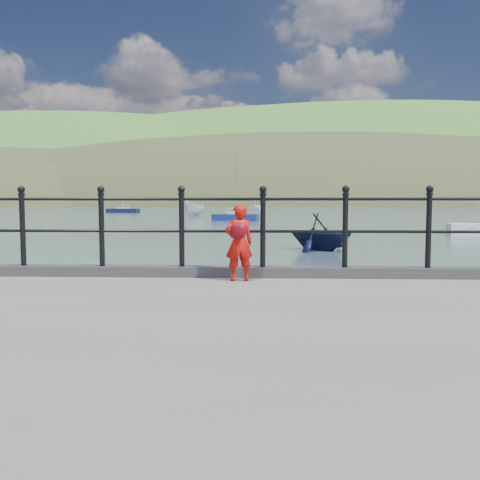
{
  "coord_description": "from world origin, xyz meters",
  "views": [
    {
      "loc": [
        0.58,
        -7.59,
        2.13
      ],
      "look_at": [
        0.27,
        -0.2,
        1.55
      ],
      "focal_mm": 38.0,
      "sensor_mm": 36.0,
      "label": 1
    }
  ],
  "objects_px": {
    "railing": "(222,221)",
    "launch_navy": "(319,232)",
    "sailboat_port": "(235,218)",
    "child": "(239,242)",
    "sailboat_left": "(123,211)",
    "sailboat_deep": "(255,209)",
    "launch_white": "(194,209)"
  },
  "relations": [
    {
      "from": "launch_white",
      "to": "sailboat_port",
      "type": "distance_m",
      "value": 15.84
    },
    {
      "from": "sailboat_port",
      "to": "railing",
      "type": "bearing_deg",
      "value": -74.4
    },
    {
      "from": "sailboat_left",
      "to": "sailboat_port",
      "type": "bearing_deg",
      "value": -49.86
    },
    {
      "from": "sailboat_port",
      "to": "child",
      "type": "bearing_deg",
      "value": -74.09
    },
    {
      "from": "railing",
      "to": "launch_navy",
      "type": "bearing_deg",
      "value": 77.92
    },
    {
      "from": "railing",
      "to": "launch_navy",
      "type": "relative_size",
      "value": 6.01
    },
    {
      "from": "child",
      "to": "sailboat_left",
      "type": "bearing_deg",
      "value": -88.19
    },
    {
      "from": "launch_navy",
      "to": "sailboat_port",
      "type": "height_order",
      "value": "sailboat_port"
    },
    {
      "from": "launch_white",
      "to": "sailboat_port",
      "type": "relative_size",
      "value": 0.74
    },
    {
      "from": "launch_white",
      "to": "sailboat_deep",
      "type": "distance_m",
      "value": 42.31
    },
    {
      "from": "railing",
      "to": "sailboat_left",
      "type": "bearing_deg",
      "value": 106.44
    },
    {
      "from": "launch_white",
      "to": "sailboat_left",
      "type": "relative_size",
      "value": 0.65
    },
    {
      "from": "launch_white",
      "to": "sailboat_deep",
      "type": "relative_size",
      "value": 0.62
    },
    {
      "from": "launch_navy",
      "to": "sailboat_left",
      "type": "xyz_separation_m",
      "value": [
        -26.36,
        64.83,
        -0.45
      ]
    },
    {
      "from": "railing",
      "to": "sailboat_deep",
      "type": "distance_m",
      "value": 101.17
    },
    {
      "from": "launch_white",
      "to": "sailboat_port",
      "type": "xyz_separation_m",
      "value": [
        6.26,
        -14.53,
        -0.66
      ]
    },
    {
      "from": "railing",
      "to": "sailboat_left",
      "type": "height_order",
      "value": "sailboat_left"
    },
    {
      "from": "railing",
      "to": "launch_navy",
      "type": "distance_m",
      "value": 14.56
    },
    {
      "from": "sailboat_left",
      "to": "child",
      "type": "bearing_deg",
      "value": -65.2
    },
    {
      "from": "sailboat_left",
      "to": "launch_navy",
      "type": "bearing_deg",
      "value": -59.61
    },
    {
      "from": "railing",
      "to": "launch_white",
      "type": "xyz_separation_m",
      "value": [
        -8.42,
        59.54,
        -0.82
      ]
    },
    {
      "from": "sailboat_port",
      "to": "sailboat_deep",
      "type": "height_order",
      "value": "sailboat_deep"
    },
    {
      "from": "launch_navy",
      "to": "child",
      "type": "bearing_deg",
      "value": -151.54
    },
    {
      "from": "launch_white",
      "to": "launch_navy",
      "type": "xyz_separation_m",
      "value": [
        11.46,
        -45.33,
        -0.21
      ]
    },
    {
      "from": "launch_white",
      "to": "sailboat_left",
      "type": "distance_m",
      "value": 24.55
    },
    {
      "from": "launch_navy",
      "to": "sailboat_deep",
      "type": "relative_size",
      "value": 0.36
    },
    {
      "from": "launch_white",
      "to": "sailboat_left",
      "type": "height_order",
      "value": "sailboat_left"
    },
    {
      "from": "sailboat_left",
      "to": "sailboat_deep",
      "type": "distance_m",
      "value": 31.54
    },
    {
      "from": "launch_white",
      "to": "railing",
      "type": "bearing_deg",
      "value": -64.03
    },
    {
      "from": "child",
      "to": "sailboat_left",
      "type": "height_order",
      "value": "sailboat_left"
    },
    {
      "from": "sailboat_port",
      "to": "sailboat_deep",
      "type": "bearing_deg",
      "value": 101.52
    },
    {
      "from": "child",
      "to": "launch_white",
      "type": "distance_m",
      "value": 60.57
    }
  ]
}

